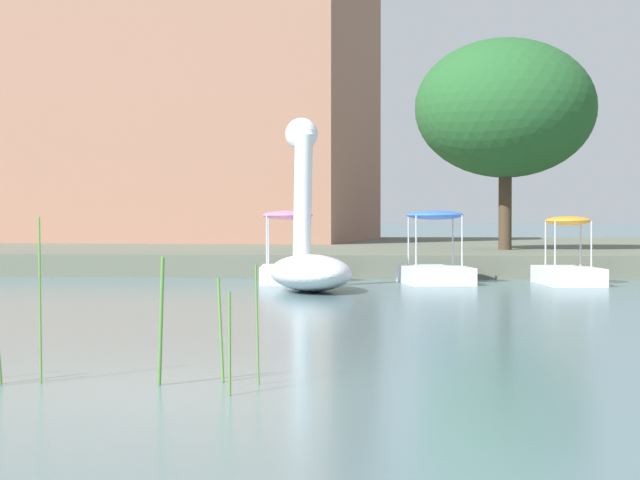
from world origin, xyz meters
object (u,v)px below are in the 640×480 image
swan_boat (309,254)px  pedal_boat_pink (288,261)px  pedal_boat_blue (435,262)px  pedal_boat_orange (568,266)px  tree_broadleaf_right (505,108)px

swan_boat → pedal_boat_pink: swan_boat is taller
swan_boat → pedal_boat_blue: 3.65m
swan_boat → pedal_boat_pink: size_ratio=1.66×
swan_boat → pedal_boat_orange: (5.44, 2.53, -0.32)m
swan_boat → tree_broadleaf_right: (4.55, 9.47, 3.75)m
pedal_boat_orange → pedal_boat_blue: bearing=178.5°
pedal_boat_pink → tree_broadleaf_right: tree_broadleaf_right is taller
pedal_boat_orange → swan_boat: bearing=-155.1°
pedal_boat_pink → pedal_boat_blue: bearing=1.1°
pedal_boat_pink → pedal_boat_orange: pedal_boat_pink is taller
pedal_boat_pink → tree_broadleaf_right: (5.27, 6.93, 4.00)m
pedal_boat_pink → tree_broadleaf_right: 9.58m
pedal_boat_pink → pedal_boat_blue: same height
swan_boat → pedal_boat_blue: bearing=45.7°
swan_boat → tree_broadleaf_right: tree_broadleaf_right is taller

